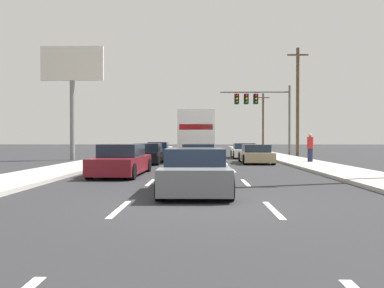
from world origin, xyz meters
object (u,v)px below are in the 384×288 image
car_blue (158,151)px  traffic_signal_mast (258,103)px  car_black (148,155)px  car_gray (195,172)px  box_truck (197,133)px  utility_pole_far (263,121)px  car_maroon (122,161)px  car_white (244,151)px  car_silver (199,158)px  utility_pole_mid (298,101)px  pedestrian_near_corner (310,148)px  roadside_billboard (72,77)px  car_tan (256,154)px

car_blue → traffic_signal_mast: size_ratio=0.65×
car_black → car_gray: (3.18, -12.43, 0.03)m
car_black → box_truck: box_truck is taller
utility_pole_far → car_maroon: bearing=-108.5°
traffic_signal_mast → car_white: bearing=-110.7°
car_gray → car_silver: bearing=89.5°
car_maroon → utility_pole_mid: bearing=54.1°
car_blue → car_white: size_ratio=1.04×
car_maroon → car_gray: bearing=-56.5°
car_gray → pedestrian_near_corner: bearing=60.3°
car_blue → car_black: 6.87m
car_gray → utility_pole_far: 42.62m
utility_pole_mid → utility_pole_far: 20.38m
car_maroon → roadside_billboard: (-6.09, 11.15, 5.49)m
car_blue → car_tan: car_blue is taller
car_black → car_maroon: car_maroon is taller
traffic_signal_mast → car_gray: bearing=-103.0°
car_blue → utility_pole_mid: (11.88, 1.84, 4.27)m
car_white → traffic_signal_mast: (1.86, 4.92, 4.37)m
car_black → roadside_billboard: 9.02m
car_silver → car_gray: size_ratio=1.10×
car_blue → car_white: 7.01m
car_maroon → car_white: (6.90, 14.15, -0.06)m
roadside_billboard → car_gray: bearing=-59.8°
car_tan → utility_pole_mid: size_ratio=0.45×
car_silver → pedestrian_near_corner: pedestrian_near_corner is taller
box_truck → car_white: bearing=36.5°
car_tan → car_silver: bearing=-125.3°
car_white → pedestrian_near_corner: bearing=-63.6°
box_truck → utility_pole_far: utility_pole_far is taller
roadside_billboard → car_maroon: bearing=-61.3°
car_maroon → car_white: bearing=64.0°
car_blue → utility_pole_mid: size_ratio=0.46×
car_black → car_gray: bearing=-75.7°
pedestrian_near_corner → car_black: bearing=179.3°
car_tan → car_blue: bearing=137.8°
roadside_billboard → car_blue: bearing=28.5°
car_maroon → utility_pole_far: (12.25, 36.61, 3.54)m
car_maroon → car_blue: bearing=90.4°
car_white → car_silver: bearing=-107.7°
car_blue → pedestrian_near_corner: bearing=-34.0°
roadside_billboard → car_tan: bearing=-13.5°
car_blue → car_silver: size_ratio=0.92×
car_blue → car_maroon: (0.10, -14.41, 0.02)m
car_white → roadside_billboard: roadside_billboard is taller
utility_pole_mid → car_maroon: bearing=-125.9°
box_truck → utility_pole_mid: utility_pole_mid is taller
car_maroon → car_white: 15.74m
box_truck → roadside_billboard: roadside_billboard is taller
car_blue → car_gray: (3.34, -19.29, 0.01)m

